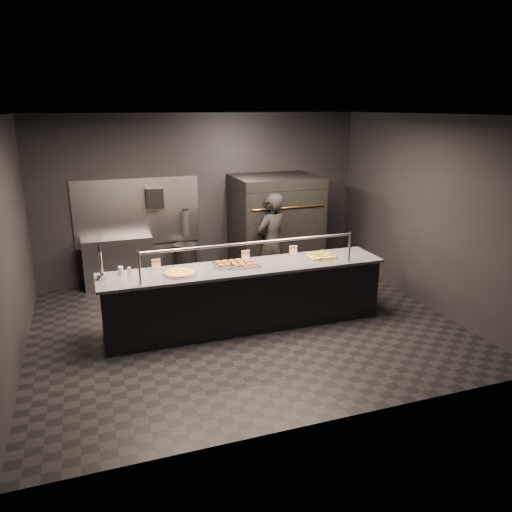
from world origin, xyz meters
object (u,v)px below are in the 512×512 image
fire_extinguisher (186,223)px  square_pizza (320,256)px  prep_shelf (119,263)px  slider_tray_b (245,264)px  worker (271,243)px  service_counter (245,296)px  beer_tap (101,269)px  slider_tray_a (230,264)px  round_pizza (179,273)px  pizza_oven (275,227)px  towel_dispenser (154,198)px  trash_bin (185,263)px

fire_extinguisher → square_pizza: (1.56, -2.34, -0.12)m
prep_shelf → fire_extinguisher: size_ratio=2.38×
slider_tray_b → worker: (0.87, 1.23, -0.08)m
service_counter → beer_tap: beer_tap is taller
beer_tap → worker: 3.05m
slider_tray_b → square_pizza: (1.21, 0.05, -0.01)m
slider_tray_a → fire_extinguisher: bearing=93.6°
fire_extinguisher → slider_tray_b: 2.42m
round_pizza → slider_tray_b: bearing=2.8°
pizza_oven → worker: size_ratio=1.11×
towel_dispenser → trash_bin: bearing=-19.8°
beer_tap → slider_tray_b: (1.95, -0.08, -0.12)m
trash_bin → slider_tray_b: bearing=-79.0°
service_counter → slider_tray_a: size_ratio=7.85×
service_counter → square_pizza: service_counter is taller
service_counter → slider_tray_b: service_counter is taller
beer_tap → round_pizza: 1.02m
slider_tray_b → service_counter: bearing=-88.8°
slider_tray_b → prep_shelf: bearing=124.7°
pizza_oven → round_pizza: 2.89m
prep_shelf → fire_extinguisher: bearing=3.7°
slider_tray_a → trash_bin: 2.22m
pizza_oven → worker: bearing=-116.2°
pizza_oven → fire_extinguisher: (-1.55, 0.50, 0.09)m
prep_shelf → square_pizza: bearing=-38.8°
pizza_oven → beer_tap: pizza_oven is taller
pizza_oven → trash_bin: pizza_oven is taller
pizza_oven → towel_dispenser: size_ratio=5.46×
towel_dispenser → square_pizza: towel_dispenser is taller
round_pizza → worker: worker is taller
pizza_oven → fire_extinguisher: bearing=162.1°
beer_tap → round_pizza: (1.00, -0.13, -0.13)m
pizza_oven → service_counter: bearing=-122.3°
towel_dispenser → round_pizza: bearing=-91.2°
towel_dispenser → worker: size_ratio=0.20×
round_pizza → trash_bin: size_ratio=0.66×
pizza_oven → slider_tray_b: 2.24m
trash_bin → pizza_oven: bearing=-11.1°
square_pizza → trash_bin: square_pizza is taller
service_counter → pizza_oven: bearing=57.7°
towel_dispenser → slider_tray_b: size_ratio=0.78×
fire_extinguisher → beer_tap: 2.81m
beer_tap → trash_bin: 2.71m
prep_shelf → worker: 2.73m
beer_tap → pizza_oven: bearing=29.9°
slider_tray_b → trash_bin: bearing=101.0°
fire_extinguisher → round_pizza: fire_extinguisher is taller
slider_tray_a → square_pizza: size_ratio=1.06×
pizza_oven → slider_tray_a: pizza_oven is taller
service_counter → square_pizza: (1.21, 0.06, 0.47)m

